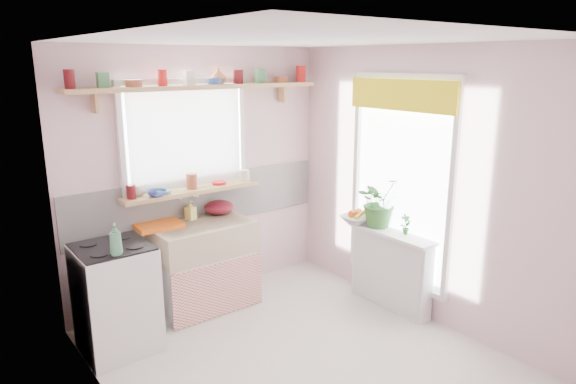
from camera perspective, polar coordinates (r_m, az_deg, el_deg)
room at (r=4.90m, az=1.11°, el=2.75°), size 3.20×3.20×3.20m
sink_unit at (r=5.10m, az=-9.26°, el=-8.02°), size 0.95×0.65×1.11m
cooker at (r=4.54m, az=-18.56°, el=-11.08°), size 0.58×0.58×0.93m
radiator_ledge at (r=5.15m, az=11.33°, el=-8.27°), size 0.22×0.95×0.78m
windowsill at (r=5.04m, az=-10.59°, el=0.14°), size 1.40×0.22×0.04m
pine_shelf at (r=4.95m, az=-9.49°, el=11.44°), size 2.52×0.24×0.04m
shelf_crockery at (r=4.94m, az=-9.77°, el=12.29°), size 2.47×0.11×0.12m
sill_crockery at (r=5.02m, az=-10.63°, el=0.98°), size 1.35×0.11×0.12m
dish_tray at (r=4.94m, az=-14.23°, el=-3.58°), size 0.44×0.34×0.04m
colander at (r=5.25m, az=-7.68°, el=-1.68°), size 0.34×0.34×0.14m
jade_plant at (r=5.09m, az=10.13°, el=-1.03°), size 0.46×0.40×0.50m
fruit_bowl at (r=5.21m, az=7.62°, el=-3.03°), size 0.31×0.31×0.07m
herb_pot at (r=4.94m, az=12.95°, el=-3.50°), size 0.11×0.08×0.19m
soap_bottle_sink at (r=5.10m, az=-10.80°, el=-1.98°), size 0.11×0.11×0.19m
sill_cup at (r=4.87m, az=-16.34°, el=0.17°), size 0.14×0.14×0.10m
sill_bowl at (r=4.82m, az=-14.35°, el=-0.14°), size 0.21×0.21×0.05m
shelf_vase at (r=5.10m, az=-7.73°, el=12.66°), size 0.19×0.19×0.15m
cooker_bottle at (r=4.13m, az=-18.62°, el=-5.00°), size 0.13×0.13×0.25m
fruit at (r=5.20m, az=7.64°, el=-2.36°), size 0.20×0.14×0.10m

